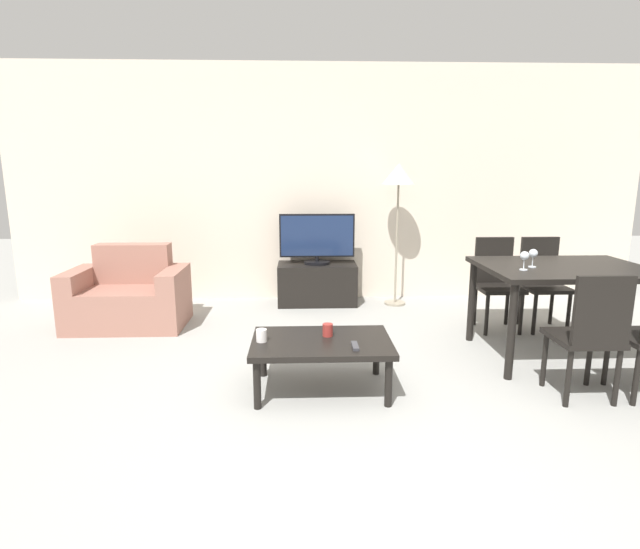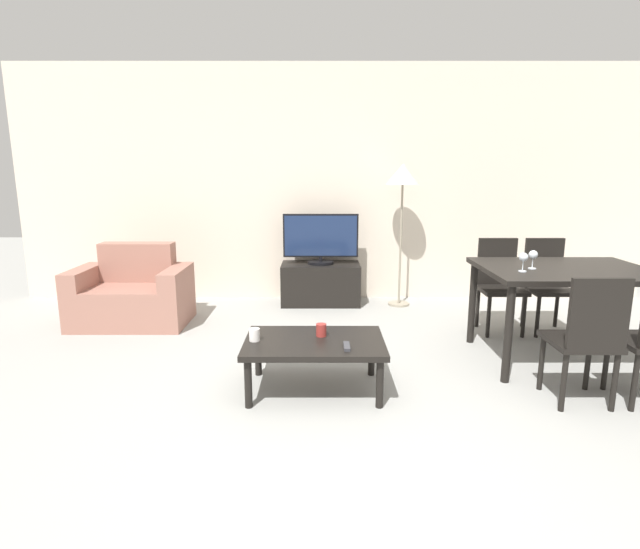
% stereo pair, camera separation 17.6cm
% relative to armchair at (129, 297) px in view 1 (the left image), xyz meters
% --- Properties ---
extents(ground_plane, '(18.00, 18.00, 0.00)m').
position_rel_armchair_xyz_m(ground_plane, '(2.04, -2.46, -0.28)').
color(ground_plane, '#9E9E99').
extents(wall_back, '(7.38, 0.06, 2.70)m').
position_rel_armchair_xyz_m(wall_back, '(2.04, 1.06, 1.07)').
color(wall_back, beige).
rests_on(wall_back, ground_plane).
extents(armchair, '(1.10, 0.70, 0.79)m').
position_rel_armchair_xyz_m(armchair, '(0.00, 0.00, 0.00)').
color(armchair, '#9E6B5B').
rests_on(armchair, ground_plane).
extents(tv_stand, '(0.89, 0.47, 0.47)m').
position_rel_armchair_xyz_m(tv_stand, '(1.89, 0.76, -0.05)').
color(tv_stand, black).
rests_on(tv_stand, ground_plane).
extents(tv, '(0.85, 0.30, 0.57)m').
position_rel_armchair_xyz_m(tv, '(1.89, 0.75, 0.47)').
color(tv, black).
rests_on(tv, tv_stand).
extents(coffee_table, '(0.96, 0.64, 0.37)m').
position_rel_armchair_xyz_m(coffee_table, '(1.84, -1.57, 0.04)').
color(coffee_table, black).
rests_on(coffee_table, ground_plane).
extents(dining_table, '(1.29, 0.98, 0.77)m').
position_rel_armchair_xyz_m(dining_table, '(3.82, -1.01, 0.40)').
color(dining_table, black).
rests_on(dining_table, ground_plane).
extents(dining_chair_near, '(0.40, 0.40, 0.88)m').
position_rel_armchair_xyz_m(dining_chair_near, '(3.59, -1.81, 0.20)').
color(dining_chair_near, black).
rests_on(dining_chair_near, ground_plane).
extents(dining_chair_far, '(0.40, 0.40, 0.88)m').
position_rel_armchair_xyz_m(dining_chair_far, '(4.04, -0.21, 0.20)').
color(dining_chair_far, black).
rests_on(dining_chair_far, ground_plane).
extents(dining_chair_far_left, '(0.40, 0.40, 0.88)m').
position_rel_armchair_xyz_m(dining_chair_far_left, '(3.59, -0.21, 0.20)').
color(dining_chair_far_left, black).
rests_on(dining_chair_far_left, ground_plane).
extents(floor_lamp, '(0.37, 0.37, 1.59)m').
position_rel_armchair_xyz_m(floor_lamp, '(2.78, 0.69, 1.11)').
color(floor_lamp, gray).
rests_on(floor_lamp, ground_plane).
extents(remote_primary, '(0.04, 0.15, 0.02)m').
position_rel_armchair_xyz_m(remote_primary, '(2.06, -1.73, 0.09)').
color(remote_primary, '#38383D').
rests_on(remote_primary, coffee_table).
extents(cup_white_near, '(0.07, 0.07, 0.09)m').
position_rel_armchair_xyz_m(cup_white_near, '(1.89, -1.49, 0.13)').
color(cup_white_near, maroon).
rests_on(cup_white_near, coffee_table).
extents(cup_colored_far, '(0.07, 0.07, 0.09)m').
position_rel_armchair_xyz_m(cup_colored_far, '(1.43, -1.59, 0.13)').
color(cup_colored_far, white).
rests_on(cup_colored_far, coffee_table).
extents(wine_glass_left, '(0.07, 0.07, 0.15)m').
position_rel_armchair_xyz_m(wine_glass_left, '(3.53, -1.05, 0.58)').
color(wine_glass_left, silver).
rests_on(wine_glass_left, dining_table).
extents(wine_glass_center, '(0.07, 0.07, 0.15)m').
position_rel_armchair_xyz_m(wine_glass_center, '(3.41, -1.16, 0.58)').
color(wine_glass_center, silver).
rests_on(wine_glass_center, dining_table).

